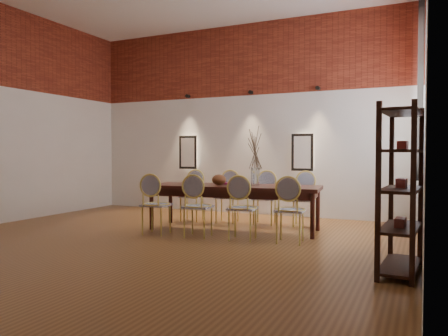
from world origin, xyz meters
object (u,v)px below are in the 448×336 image
at_px(vase, 255,177).
at_px(chair_far_c, 265,198).
at_px(shelving_rack, 401,189).
at_px(chair_far_d, 304,200).
at_px(book, 226,183).
at_px(chair_far_a, 192,196).
at_px(chair_near_b, 198,206).
at_px(chair_near_c, 243,208).
at_px(chair_near_a, 156,205).
at_px(chair_far_b, 227,197).
at_px(bowl, 219,180).
at_px(dining_table, 234,208).
at_px(chair_near_d, 290,210).

bearing_deg(vase, chair_far_c, 97.02).
bearing_deg(shelving_rack, chair_far_c, 138.46).
height_order(chair_far_d, book, chair_far_d).
relative_size(chair_far_a, vase, 3.13).
bearing_deg(shelving_rack, chair_near_b, 167.17).
relative_size(chair_near_c, book, 3.62).
xyz_separation_m(chair_near_c, chair_far_a, (-1.58, 1.30, 0.00)).
bearing_deg(chair_far_c, book, 45.42).
height_order(chair_near_a, book, chair_near_a).
bearing_deg(chair_far_b, chair_far_c, 180.00).
bearing_deg(bowl, dining_table, 18.03).
xyz_separation_m(chair_near_a, shelving_rack, (3.63, -0.79, 0.43)).
bearing_deg(chair_far_d, bowl, 30.97).
relative_size(dining_table, shelving_rack, 1.57).
bearing_deg(chair_near_c, chair_near_d, 0.00).
height_order(dining_table, chair_far_a, chair_far_a).
bearing_deg(bowl, chair_near_a, -133.47).
bearing_deg(book, chair_near_b, -93.38).
relative_size(chair_near_b, chair_near_c, 1.00).
xyz_separation_m(bowl, shelving_rack, (2.89, -1.57, 0.06)).
xyz_separation_m(chair_far_d, book, (-1.19, -0.70, 0.30)).
xyz_separation_m(chair_near_c, bowl, (-0.67, 0.61, 0.37)).
relative_size(chair_near_a, shelving_rack, 0.52).
height_order(bowl, book, bowl).
xyz_separation_m(dining_table, bowl, (-0.24, -0.08, 0.46)).
bearing_deg(book, chair_near_a, -127.00).
distance_m(dining_table, chair_near_a, 1.30).
bearing_deg(chair_far_a, chair_near_c, 133.93).
height_order(chair_near_d, bowl, chair_near_d).
relative_size(chair_far_a, chair_far_b, 1.00).
bearing_deg(chair_near_d, chair_far_a, 145.31).
height_order(chair_far_a, chair_far_c, same).
xyz_separation_m(chair_near_b, chair_near_d, (1.41, 0.16, 0.00)).
bearing_deg(vase, book, 168.70).
xyz_separation_m(chair_far_b, chair_far_d, (1.41, 0.16, 0.00)).
relative_size(chair_far_b, bowl, 3.92).
relative_size(dining_table, bowl, 11.81).
bearing_deg(bowl, chair_far_d, 37.50).
bearing_deg(chair_near_b, chair_far_d, 46.07).
xyz_separation_m(chair_near_c, vase, (-0.08, 0.73, 0.43)).
relative_size(chair_near_b, shelving_rack, 0.52).
bearing_deg(chair_far_d, chair_near_b, 46.07).
height_order(chair_near_c, book, chair_near_c).
bearing_deg(chair_far_b, vase, 134.18).
relative_size(dining_table, vase, 9.45).
distance_m(vase, bowl, 0.61).
bearing_deg(dining_table, bowl, -168.50).
height_order(dining_table, chair_far_d, chair_far_d).
bearing_deg(chair_far_c, chair_far_a, -0.00).
distance_m(dining_table, book, 0.47).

